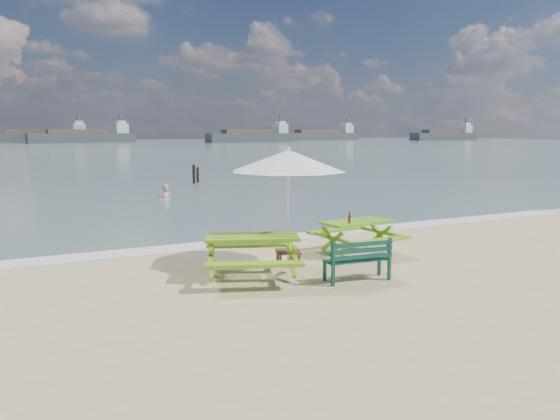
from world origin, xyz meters
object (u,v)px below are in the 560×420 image
picnic_table_right (357,238)px  beer_bottle (349,219)px  side_table (288,257)px  swimmer (165,204)px  picnic_table_left (252,258)px  park_bench (357,268)px  patio_umbrella (288,161)px

picnic_table_right → beer_bottle: size_ratio=7.32×
side_table → swimmer: bearing=86.8°
side_table → swimmer: (0.71, 12.58, -0.43)m
picnic_table_left → picnic_table_right: 3.07m
picnic_table_left → park_bench: size_ratio=1.88×
picnic_table_left → picnic_table_right: size_ratio=1.26×
picnic_table_left → patio_umbrella: (1.09, 0.64, 1.76)m
beer_bottle → park_bench: bearing=-119.1°
patio_umbrella → swimmer: (0.71, 12.58, -2.42)m
park_bench → beer_bottle: (0.91, 1.63, 0.61)m
picnic_table_left → picnic_table_right: bearing=16.1°
side_table → beer_bottle: (1.52, 0.03, 0.68)m
park_bench → swimmer: 14.20m
picnic_table_left → swimmer: size_ratio=1.47×
picnic_table_left → park_bench: picnic_table_left is taller
park_bench → picnic_table_right: bearing=55.5°
swimmer → picnic_table_right: bearing=-84.7°
side_table → picnic_table_left: bearing=-149.8°
beer_bottle → swimmer: beer_bottle is taller
side_table → beer_bottle: beer_bottle is taller
picnic_table_left → side_table: bearing=30.2°
patio_umbrella → picnic_table_right: bearing=6.7°
picnic_table_right → beer_bottle: beer_bottle is taller
side_table → patio_umbrella: (0.00, -0.00, 1.99)m
swimmer → park_bench: bearing=-90.4°
side_table → patio_umbrella: 1.99m
patio_umbrella → beer_bottle: patio_umbrella is taller
beer_bottle → side_table: bearing=-178.9°
park_bench → patio_umbrella: bearing=110.8°
picnic_table_right → swimmer: bearing=95.3°
picnic_table_left → patio_umbrella: 2.16m
picnic_table_left → side_table: (1.09, 0.64, -0.23)m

